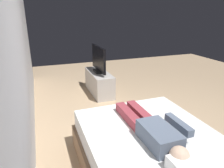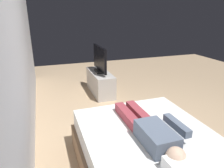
{
  "view_description": "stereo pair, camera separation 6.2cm",
  "coord_description": "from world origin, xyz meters",
  "px_view_note": "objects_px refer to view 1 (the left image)",
  "views": [
    {
      "loc": [
        -2.4,
        1.53,
        1.81
      ],
      "look_at": [
        0.57,
        0.44,
        0.69
      ],
      "focal_mm": 33.08,
      "sensor_mm": 36.0,
      "label": 1
    },
    {
      "loc": [
        -2.42,
        1.47,
        1.81
      ],
      "look_at": [
        0.57,
        0.44,
        0.69
      ],
      "focal_mm": 33.08,
      "sensor_mm": 36.0,
      "label": 2
    }
  ],
  "objects_px": {
    "bed": "(154,159)",
    "tv": "(99,60)",
    "remote": "(176,122)",
    "tv_stand": "(99,83)",
    "person": "(153,130)"
  },
  "relations": [
    {
      "from": "remote",
      "to": "tv",
      "type": "xyz_separation_m",
      "value": [
        2.55,
        0.2,
        0.24
      ]
    },
    {
      "from": "remote",
      "to": "bed",
      "type": "bearing_deg",
      "value": 115.3
    },
    {
      "from": "person",
      "to": "tv",
      "type": "distance_m",
      "value": 2.71
    },
    {
      "from": "person",
      "to": "tv",
      "type": "relative_size",
      "value": 1.43
    },
    {
      "from": "tv",
      "to": "tv_stand",
      "type": "bearing_deg",
      "value": 0.0
    },
    {
      "from": "bed",
      "to": "remote",
      "type": "xyz_separation_m",
      "value": [
        0.18,
        -0.38,
        0.29
      ]
    },
    {
      "from": "remote",
      "to": "tv_stand",
      "type": "bearing_deg",
      "value": 4.45
    },
    {
      "from": "person",
      "to": "tv_stand",
      "type": "distance_m",
      "value": 2.73
    },
    {
      "from": "tv_stand",
      "to": "tv",
      "type": "bearing_deg",
      "value": 0.0
    },
    {
      "from": "remote",
      "to": "tv",
      "type": "height_order",
      "value": "tv"
    },
    {
      "from": "bed",
      "to": "tv_stand",
      "type": "relative_size",
      "value": 1.76
    },
    {
      "from": "remote",
      "to": "tv_stand",
      "type": "relative_size",
      "value": 0.14
    },
    {
      "from": "bed",
      "to": "tv",
      "type": "distance_m",
      "value": 2.78
    },
    {
      "from": "remote",
      "to": "tv_stand",
      "type": "height_order",
      "value": "remote"
    },
    {
      "from": "person",
      "to": "bed",
      "type": "bearing_deg",
      "value": -140.28
    }
  ]
}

